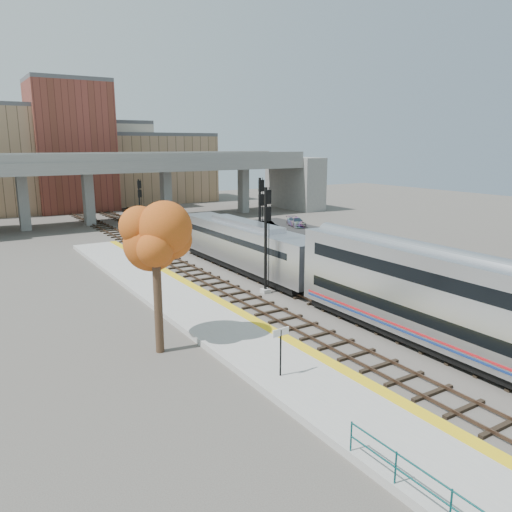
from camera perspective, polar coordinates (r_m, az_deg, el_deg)
ground at (r=32.62m, az=8.65°, el=-6.55°), size 160.00×160.00×0.00m
platform at (r=28.63m, az=-2.58°, el=-8.83°), size 4.50×60.00×0.35m
yellow_strip at (r=29.47m, az=0.67°, el=-7.79°), size 0.70×60.00×0.01m
tracks at (r=42.88m, az=-1.27°, el=-1.61°), size 10.70×95.00×0.25m
overpass at (r=72.90m, az=-11.83°, el=8.61°), size 54.00×12.00×9.50m
buildings_far at (r=92.39m, az=-18.81°, el=10.31°), size 43.00×21.00×20.60m
parking_lot at (r=62.55m, az=1.76°, el=2.89°), size 14.00×18.00×0.04m
locomotive at (r=42.35m, az=-1.15°, el=1.26°), size 3.02×19.05×4.10m
coach at (r=26.16m, az=25.33°, el=-6.10°), size 3.03×25.00×5.00m
signal_mast_near at (r=35.66m, az=1.17°, el=1.82°), size 0.60×0.64×7.71m
signal_mast_mid at (r=43.85m, az=0.47°, el=3.97°), size 0.60×0.64×7.82m
signal_mast_far at (r=59.86m, az=-13.12°, el=5.25°), size 0.60×0.64×6.69m
station_sign at (r=22.75m, az=2.84°, el=-9.79°), size 0.90×0.12×2.27m
tree at (r=25.42m, az=-11.44°, el=1.75°), size 3.60×3.60×8.03m
car_a at (r=56.00m, az=0.37°, el=2.34°), size 1.63×3.42×1.13m
car_b at (r=63.14m, az=1.41°, el=3.50°), size 1.34×3.34×1.08m
car_c at (r=66.04m, az=4.62°, el=3.91°), size 2.61×4.31×1.17m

